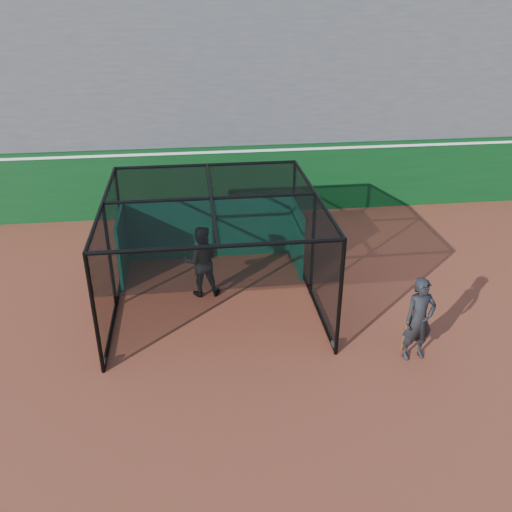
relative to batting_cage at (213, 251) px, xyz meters
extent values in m
plane|color=brown|center=(0.57, -2.32, -1.45)|extent=(120.00, 120.00, 0.00)
cube|color=#0A3713|center=(0.57, 6.18, -0.20)|extent=(50.00, 0.45, 2.50)
cube|color=white|center=(0.57, 6.18, 0.90)|extent=(50.00, 0.50, 0.08)
cube|color=#4C4C4F|center=(0.57, 10.06, 2.43)|extent=(50.00, 7.85, 7.75)
cube|color=#07462F|center=(0.00, 2.59, -0.50)|extent=(5.10, 0.10, 1.90)
cylinder|color=black|center=(-2.61, -2.54, -1.34)|extent=(0.08, 0.22, 0.22)
cylinder|color=black|center=(2.61, -2.54, -1.34)|extent=(0.08, 0.22, 0.22)
cylinder|color=black|center=(-2.61, 2.51, -1.34)|extent=(0.08, 0.22, 0.22)
cylinder|color=black|center=(2.61, 2.51, -1.34)|extent=(0.08, 0.22, 0.22)
imported|color=black|center=(-0.32, 0.36, -0.46)|extent=(0.97, 0.75, 1.98)
imported|color=black|center=(4.35, -3.05, -0.45)|extent=(0.79, 0.57, 2.00)
cylinder|color=#593819|center=(4.10, -3.00, -0.90)|extent=(0.16, 0.38, 1.00)
camera|label=1|loc=(-0.46, -12.53, 6.19)|focal=38.00mm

